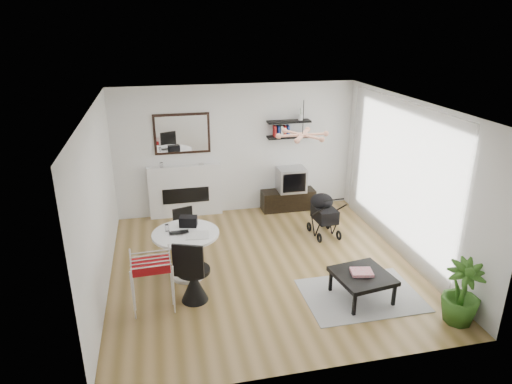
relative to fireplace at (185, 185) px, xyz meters
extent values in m
plane|color=brown|center=(1.10, -2.42, -0.69)|extent=(5.00, 5.00, 0.00)
plane|color=white|center=(1.10, -2.42, 2.01)|extent=(5.00, 5.00, 0.00)
plane|color=white|center=(1.10, 0.08, 0.66)|extent=(5.00, 0.00, 5.00)
plane|color=white|center=(-1.40, -2.42, 0.66)|extent=(0.00, 5.00, 5.00)
plane|color=white|center=(3.60, -2.42, 0.66)|extent=(0.00, 5.00, 5.00)
cube|color=white|center=(3.50, -2.22, 0.66)|extent=(0.04, 3.60, 2.60)
cube|color=white|center=(0.00, 0.00, -0.14)|extent=(1.50, 0.15, 1.10)
cube|color=black|center=(0.00, -0.06, -0.21)|extent=(0.95, 0.06, 0.32)
cube|color=black|center=(0.00, 0.06, 1.06)|extent=(1.12, 0.03, 0.82)
cube|color=white|center=(0.00, 0.04, 1.06)|extent=(1.02, 0.01, 0.72)
cube|color=black|center=(2.18, -0.05, 0.91)|extent=(0.90, 0.25, 0.04)
cube|color=black|center=(2.18, -0.05, 1.23)|extent=(0.90, 0.25, 0.04)
cube|color=black|center=(2.18, -0.13, -0.47)|extent=(1.15, 0.40, 0.43)
cube|color=#AEAEB0|center=(2.24, -0.13, 0.00)|extent=(0.58, 0.51, 0.51)
cube|color=black|center=(2.24, -0.38, 0.00)|extent=(0.50, 0.01, 0.41)
cylinder|color=white|center=(-0.17, -2.45, -0.65)|extent=(0.57, 0.57, 0.06)
cylinder|color=white|center=(-0.17, -2.45, -0.29)|extent=(0.14, 0.14, 0.67)
cylinder|color=white|center=(-0.17, -2.45, 0.06)|extent=(1.05, 1.05, 0.04)
imported|color=black|center=(-0.27, -2.49, 0.10)|extent=(0.31, 0.20, 0.02)
cube|color=black|center=(-0.10, -2.21, 0.17)|extent=(0.31, 0.22, 0.17)
cube|color=white|center=(0.00, -2.59, 0.09)|extent=(0.38, 0.33, 0.01)
cylinder|color=white|center=(-0.44, -2.32, 0.14)|extent=(0.07, 0.07, 0.11)
cylinder|color=black|center=(-0.10, -1.74, -0.28)|extent=(0.39, 0.39, 0.04)
cone|color=black|center=(-0.10, -1.74, -0.50)|extent=(0.32, 0.32, 0.38)
cube|color=black|center=(-0.16, -1.57, -0.06)|extent=(0.35, 0.14, 0.40)
cylinder|color=black|center=(-0.12, -3.16, -0.19)|extent=(0.48, 0.48, 0.05)
cone|color=black|center=(-0.12, -3.16, -0.45)|extent=(0.40, 0.40, 0.46)
cube|color=black|center=(-0.20, -3.36, 0.08)|extent=(0.43, 0.20, 0.49)
cube|color=maroon|center=(-0.70, -3.33, 0.08)|extent=(0.51, 0.31, 0.13)
cube|color=black|center=(2.50, -1.51, -0.25)|extent=(0.39, 0.56, 0.25)
ellipsoid|color=black|center=(2.49, -1.35, -0.05)|extent=(0.43, 0.43, 0.31)
cylinder|color=black|center=(2.52, -1.85, 0.17)|extent=(0.40, 0.05, 0.03)
torus|color=black|center=(2.29, -1.27, -0.60)|extent=(0.06, 0.19, 0.19)
torus|color=black|center=(2.68, -1.25, -0.60)|extent=(0.06, 0.19, 0.19)
torus|color=black|center=(2.32, -1.78, -0.60)|extent=(0.06, 0.19, 0.19)
torus|color=black|center=(2.71, -1.75, -0.60)|extent=(0.06, 0.19, 0.19)
cube|color=#AEAEAE|center=(2.32, -3.59, -0.68)|extent=(1.72, 1.24, 0.01)
cube|color=black|center=(2.29, -3.65, -0.31)|extent=(0.88, 0.88, 0.07)
cube|color=black|center=(2.01, -4.02, -0.51)|extent=(0.04, 0.04, 0.33)
cube|color=black|center=(2.67, -3.93, -0.51)|extent=(0.04, 0.04, 0.33)
cube|color=black|center=(1.92, -3.37, -0.51)|extent=(0.04, 0.04, 0.33)
cube|color=black|center=(2.57, -3.27, -0.51)|extent=(0.04, 0.04, 0.33)
cube|color=#DA3652|center=(2.28, -3.63, -0.25)|extent=(0.35, 0.30, 0.04)
imported|color=#30601B|center=(3.35, -4.45, -0.23)|extent=(0.64, 0.64, 0.92)
camera|label=1|loc=(-0.48, -8.97, 3.21)|focal=32.00mm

